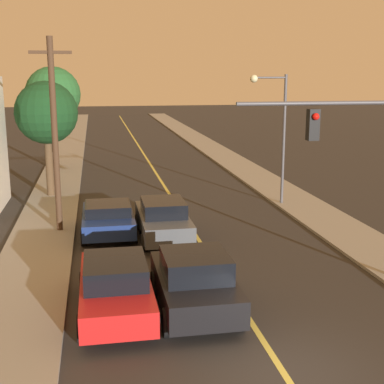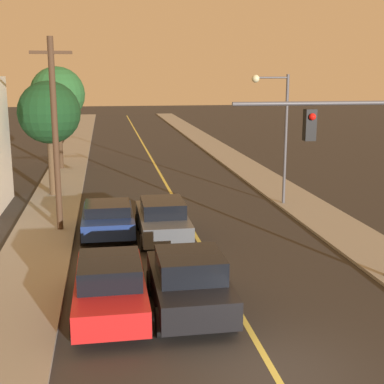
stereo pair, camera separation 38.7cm
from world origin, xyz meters
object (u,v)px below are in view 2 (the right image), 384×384
car_near_lane_front (189,282)px  tree_left_far (49,113)px  car_near_lane_second (162,219)px  streetlamp_right (277,120)px  tree_left_near (57,95)px  car_outer_lane_second (108,218)px  car_outer_lane_front (110,285)px  utility_pole_left (55,132)px  traffic_signal_mast (358,155)px

car_near_lane_front → tree_left_far: 16.08m
car_near_lane_second → streetlamp_right: bearing=37.0°
streetlamp_right → tree_left_near: bearing=132.9°
car_outer_lane_second → tree_left_near: bearing=100.9°
car_outer_lane_second → streetlamp_right: 9.49m
car_near_lane_front → car_near_lane_second: 6.68m
car_outer_lane_front → streetlamp_right: streetlamp_right is taller
utility_pole_left → tree_left_near: size_ratio=1.14×
traffic_signal_mast → tree_left_far: tree_left_far is taller
streetlamp_right → tree_left_near: size_ratio=0.92×
car_near_lane_front → car_outer_lane_second: bearing=105.5°
streetlamp_right → utility_pole_left: 10.40m
car_outer_lane_second → utility_pole_left: utility_pole_left is taller
car_outer_lane_second → tree_left_near: (-2.97, 15.49, 4.29)m
car_outer_lane_second → tree_left_far: size_ratio=0.68×
car_near_lane_front → streetlamp_right: 13.09m
tree_left_near → streetlamp_right: bearing=-47.1°
traffic_signal_mast → car_outer_lane_front: bearing=-171.9°
traffic_signal_mast → streetlamp_right: streetlamp_right is taller
car_near_lane_front → tree_left_near: bearing=102.4°
traffic_signal_mast → tree_left_near: (-10.29, 21.74, 1.02)m
car_near_lane_second → car_outer_lane_second: 2.27m
car_near_lane_second → streetlamp_right: (5.97, 4.50, 3.35)m
car_outer_lane_second → tree_left_far: 8.67m
car_outer_lane_front → tree_left_far: bearing=100.7°
car_near_lane_second → car_outer_lane_second: (-2.09, 0.89, -0.10)m
utility_pole_left → tree_left_near: bearing=94.1°
car_near_lane_second → car_outer_lane_second: bearing=157.0°
car_near_lane_second → utility_pole_left: (-4.02, 1.64, 3.27)m
traffic_signal_mast → tree_left_near: tree_left_near is taller
tree_left_near → tree_left_far: size_ratio=1.14×
car_near_lane_second → utility_pole_left: bearing=157.8°
tree_left_far → car_outer_lane_second: bearing=-69.4°
car_near_lane_second → streetlamp_right: streetlamp_right is taller
traffic_signal_mast → tree_left_far: size_ratio=0.96×
car_near_lane_second → car_outer_lane_front: 6.73m
car_near_lane_front → car_near_lane_second: bearing=90.0°
car_outer_lane_second → car_near_lane_front: bearing=-74.5°
utility_pole_left → tree_left_far: bearing=97.2°
car_near_lane_front → car_outer_lane_front: size_ratio=0.89×
tree_left_near → tree_left_far: tree_left_near is taller
traffic_signal_mast → tree_left_near: 24.07m
car_near_lane_front → car_outer_lane_second: 7.85m
car_outer_lane_front → utility_pole_left: bearing=103.5°
car_outer_lane_front → car_outer_lane_second: car_outer_lane_front is taller
car_near_lane_front → car_outer_lane_second: car_near_lane_front is taller
car_near_lane_second → tree_left_far: size_ratio=0.77×
car_near_lane_front → streetlamp_right: size_ratio=0.66×
utility_pole_left → tree_left_far: size_ratio=1.29×
streetlamp_right → utility_pole_left: (-10.00, -2.86, -0.08)m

